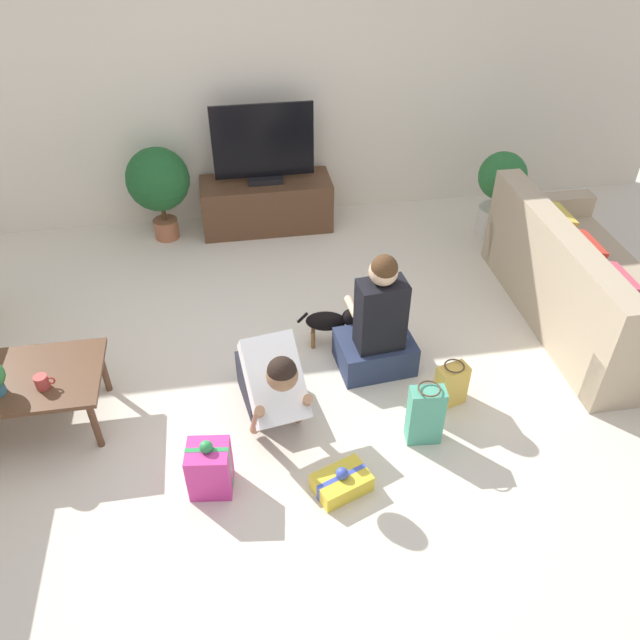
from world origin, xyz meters
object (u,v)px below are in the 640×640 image
at_px(gift_bag_a, 425,415).
at_px(sofa_right, 581,287).
at_px(tv, 263,148).
at_px(potted_plant_corner_right, 500,188).
at_px(gift_box_b, 210,468).
at_px(person_sitting, 378,329).
at_px(gift_box_a, 342,482).
at_px(potted_plant_back_left, 158,182).
at_px(coffee_table, 17,383).
at_px(dog, 332,321).
at_px(tv_console, 267,204).
at_px(gift_bag_b, 451,385).
at_px(person_kneeling, 271,382).
at_px(mug, 42,382).

bearing_deg(gift_bag_a, sofa_right, 33.26).
distance_m(tv, potted_plant_corner_right, 2.17).
xyz_separation_m(potted_plant_corner_right, gift_box_b, (-2.71, -2.50, -0.30)).
bearing_deg(person_sitting, gift_box_a, 61.21).
relative_size(tv, gift_box_b, 2.31).
height_order(potted_plant_corner_right, potted_plant_back_left, potted_plant_back_left).
height_order(tv, potted_plant_corner_right, tv).
bearing_deg(coffee_table, gift_box_b, -30.86).
distance_m(tv, dog, 1.94).
distance_m(tv_console, gift_box_b, 3.04).
bearing_deg(gift_bag_b, gift_bag_a, -133.74).
relative_size(sofa_right, tv, 2.18).
xyz_separation_m(potted_plant_corner_right, person_kneeling, (-2.30, -2.04, -0.13)).
height_order(person_kneeling, gift_bag_b, person_kneeling).
height_order(person_kneeling, gift_box_a, person_kneeling).
relative_size(tv, person_sitting, 0.94).
bearing_deg(potted_plant_corner_right, sofa_right, -83.91).
bearing_deg(person_sitting, potted_plant_corner_right, -138.03).
relative_size(coffee_table, person_sitting, 1.07).
bearing_deg(potted_plant_back_left, gift_box_a, -70.57).
bearing_deg(tv, potted_plant_corner_right, -12.91).
distance_m(tv, gift_box_b, 3.11).
relative_size(coffee_table, potted_plant_corner_right, 1.28).
bearing_deg(gift_bag_b, sofa_right, 29.85).
relative_size(person_sitting, gift_bag_a, 2.16).
relative_size(sofa_right, dog, 4.25).
xyz_separation_m(tv, gift_bag_a, (0.70, -2.82, -0.58)).
bearing_deg(gift_box_a, gift_bag_b, 34.26).
bearing_deg(sofa_right, potted_plant_corner_right, 6.09).
height_order(coffee_table, dog, coffee_table).
bearing_deg(gift_bag_a, tv_console, 104.01).
height_order(gift_box_a, gift_bag_a, gift_bag_a).
xyz_separation_m(person_sitting, mug, (-2.12, -0.29, 0.11)).
height_order(gift_box_b, gift_bag_a, gift_bag_a).
bearing_deg(tv, person_kneeling, -94.81).
bearing_deg(potted_plant_corner_right, dog, -143.04).
height_order(person_kneeling, mug, person_kneeling).
height_order(sofa_right, gift_bag_b, sofa_right).
bearing_deg(dog, potted_plant_corner_right, -42.95).
bearing_deg(gift_bag_a, person_kneeling, 161.54).
distance_m(potted_plant_back_left, mug, 2.44).
relative_size(sofa_right, gift_box_b, 5.04).
xyz_separation_m(sofa_right, dog, (-1.94, -0.01, -0.07)).
bearing_deg(sofa_right, tv_console, 50.88).
relative_size(potted_plant_back_left, person_sitting, 0.91).
relative_size(tv_console, gift_box_b, 3.09).
relative_size(coffee_table, mug, 8.57).
bearing_deg(dog, coffee_table, 113.00).
relative_size(tv_console, gift_bag_a, 2.72).
bearing_deg(sofa_right, gift_bag_a, 123.26).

